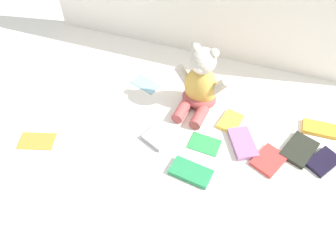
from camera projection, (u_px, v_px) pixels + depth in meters
The scene contains 13 objects.
ground_plane at pixel (171, 123), 1.27m from camera, with size 3.20×3.20×0.00m, color silver.
teddy_bear at pixel (200, 85), 1.26m from camera, with size 0.23×0.21×0.27m.
book_case_0 at pixel (158, 137), 1.22m from camera, with size 0.10×0.09×0.02m, color #9EA3A8.
book_case_1 at pixel (323, 162), 1.15m from camera, with size 0.07×0.12×0.01m, color black.
book_case_2 at pixel (231, 121), 1.27m from camera, with size 0.07×0.10×0.01m, color yellow.
book_case_3 at pixel (204, 144), 1.20m from camera, with size 0.08×0.11×0.01m, color green.
book_case_4 at pixel (320, 129), 1.24m from camera, with size 0.07×0.13×0.02m, color gold.
book_case_5 at pixel (37, 141), 1.21m from camera, with size 0.08×0.13×0.01m, color gold.
book_case_6 at pixel (146, 84), 1.41m from camera, with size 0.07×0.12×0.01m, color #83B9CE.
book_case_7 at pixel (191, 172), 1.12m from camera, with size 0.07×0.14×0.02m, color #278B4F.
book_case_8 at pixel (243, 143), 1.20m from camera, with size 0.08×0.14×0.02m, color #A46896.
book_case_10 at pixel (299, 150), 1.18m from camera, with size 0.09×0.14×0.02m, color #24271F.
book_case_11 at pixel (269, 160), 1.15m from camera, with size 0.09×0.12×0.01m, color #D33B36.
Camera 1 is at (0.26, -0.79, 0.96)m, focal length 35.40 mm.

